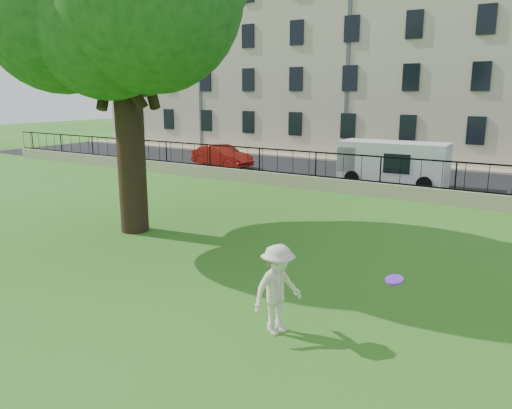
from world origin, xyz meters
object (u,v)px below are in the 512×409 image
Objects in this scene: frisbee at (394,280)px; white_van at (393,164)px; red_sedan at (222,156)px; man at (278,289)px.

white_van is at bearing 107.36° from frisbee.
red_sedan is at bearing 132.78° from frisbee.
man is 0.34× the size of white_van.
red_sedan is 10.40m from white_van.
frisbee is 0.07× the size of red_sedan.
frisbee is 0.06× the size of white_van.
white_van reaches higher than red_sedan.
white_van is (10.39, -0.49, 0.39)m from red_sedan.
man is at bearing 170.50° from frisbee.
man reaches higher than frisbee.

